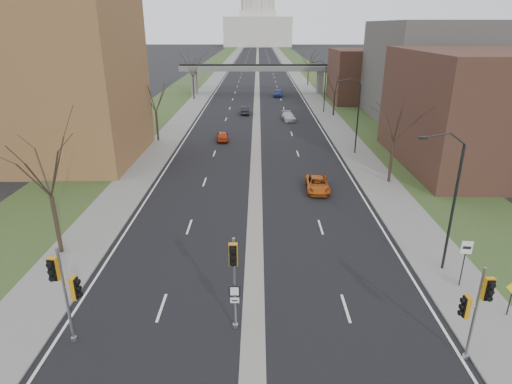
{
  "coord_description": "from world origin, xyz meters",
  "views": [
    {
      "loc": [
        0.22,
        -17.29,
        14.31
      ],
      "look_at": [
        0.1,
        8.36,
        4.3
      ],
      "focal_mm": 30.0,
      "sensor_mm": 36.0,
      "label": 1
    }
  ],
  "objects_px": {
    "signal_pole_right": "(476,303)",
    "car_left_near": "(223,136)",
    "warning_sign": "(512,292)",
    "signal_pole_left": "(65,284)",
    "speed_limit_sign": "(465,255)",
    "car_right_mid": "(288,116)",
    "signal_pole_median": "(234,270)",
    "car_right_near": "(317,184)",
    "car_right_far": "(278,93)",
    "car_left_far": "(245,110)"
  },
  "relations": [
    {
      "from": "warning_sign",
      "to": "car_right_far",
      "type": "distance_m",
      "value": 75.26
    },
    {
      "from": "signal_pole_left",
      "to": "signal_pole_right",
      "type": "height_order",
      "value": "signal_pole_left"
    },
    {
      "from": "car_right_mid",
      "to": "signal_pole_median",
      "type": "bearing_deg",
      "value": -103.35
    },
    {
      "from": "signal_pole_right",
      "to": "warning_sign",
      "type": "bearing_deg",
      "value": 37.82
    },
    {
      "from": "car_left_near",
      "to": "speed_limit_sign",
      "type": "bearing_deg",
      "value": 110.79
    },
    {
      "from": "car_left_near",
      "to": "car_right_near",
      "type": "height_order",
      "value": "car_left_near"
    },
    {
      "from": "signal_pole_right",
      "to": "speed_limit_sign",
      "type": "xyz_separation_m",
      "value": [
        2.41,
        5.99,
        -1.05
      ]
    },
    {
      "from": "car_right_mid",
      "to": "car_right_far",
      "type": "relative_size",
      "value": 0.98
    },
    {
      "from": "signal_pole_right",
      "to": "signal_pole_left",
      "type": "bearing_deg",
      "value": 173.28
    },
    {
      "from": "warning_sign",
      "to": "car_left_far",
      "type": "bearing_deg",
      "value": 99.57
    },
    {
      "from": "signal_pole_left",
      "to": "speed_limit_sign",
      "type": "xyz_separation_m",
      "value": [
        20.6,
        4.9,
        -1.23
      ]
    },
    {
      "from": "signal_pole_right",
      "to": "car_left_near",
      "type": "relative_size",
      "value": 1.27
    },
    {
      "from": "car_right_near",
      "to": "car_right_mid",
      "type": "xyz_separation_m",
      "value": [
        -0.6,
        31.46,
        0.01
      ]
    },
    {
      "from": "speed_limit_sign",
      "to": "car_right_far",
      "type": "relative_size",
      "value": 0.64
    },
    {
      "from": "car_right_near",
      "to": "signal_pole_right",
      "type": "bearing_deg",
      "value": -77.84
    },
    {
      "from": "signal_pole_left",
      "to": "speed_limit_sign",
      "type": "bearing_deg",
      "value": 19.27
    },
    {
      "from": "signal_pole_median",
      "to": "warning_sign",
      "type": "distance_m",
      "value": 14.43
    },
    {
      "from": "car_left_far",
      "to": "speed_limit_sign",
      "type": "bearing_deg",
      "value": 103.9
    },
    {
      "from": "signal_pole_median",
      "to": "warning_sign",
      "type": "bearing_deg",
      "value": 4.37
    },
    {
      "from": "signal_pole_median",
      "to": "car_right_mid",
      "type": "relative_size",
      "value": 1.15
    },
    {
      "from": "signal_pole_left",
      "to": "signal_pole_right",
      "type": "bearing_deg",
      "value": 2.45
    },
    {
      "from": "car_left_near",
      "to": "car_right_near",
      "type": "relative_size",
      "value": 0.84
    },
    {
      "from": "signal_pole_right",
      "to": "car_right_near",
      "type": "relative_size",
      "value": 1.07
    },
    {
      "from": "warning_sign",
      "to": "car_right_near",
      "type": "bearing_deg",
      "value": 106.45
    },
    {
      "from": "signal_pole_median",
      "to": "car_right_mid",
      "type": "distance_m",
      "value": 51.52
    },
    {
      "from": "signal_pole_right",
      "to": "car_right_far",
      "type": "xyz_separation_m",
      "value": [
        -5.07,
        77.97,
        -2.38
      ]
    },
    {
      "from": "warning_sign",
      "to": "car_left_near",
      "type": "relative_size",
      "value": 0.57
    },
    {
      "from": "car_left_far",
      "to": "car_right_mid",
      "type": "bearing_deg",
      "value": 142.19
    },
    {
      "from": "car_right_near",
      "to": "car_right_far",
      "type": "distance_m",
      "value": 56.33
    },
    {
      "from": "signal_pole_right",
      "to": "car_right_near",
      "type": "height_order",
      "value": "signal_pole_right"
    },
    {
      "from": "speed_limit_sign",
      "to": "car_left_near",
      "type": "distance_m",
      "value": 37.95
    },
    {
      "from": "signal_pole_right",
      "to": "signal_pole_median",
      "type": "bearing_deg",
      "value": 165.85
    },
    {
      "from": "speed_limit_sign",
      "to": "car_left_far",
      "type": "relative_size",
      "value": 0.73
    },
    {
      "from": "speed_limit_sign",
      "to": "car_right_mid",
      "type": "bearing_deg",
      "value": 104.95
    },
    {
      "from": "signal_pole_median",
      "to": "car_right_far",
      "type": "distance_m",
      "value": 76.2
    },
    {
      "from": "car_left_far",
      "to": "car_right_mid",
      "type": "xyz_separation_m",
      "value": [
        7.14,
        -5.32,
        -0.01
      ]
    },
    {
      "from": "car_left_near",
      "to": "car_left_far",
      "type": "bearing_deg",
      "value": -102.76
    },
    {
      "from": "signal_pole_left",
      "to": "warning_sign",
      "type": "bearing_deg",
      "value": 11.45
    },
    {
      "from": "car_right_far",
      "to": "speed_limit_sign",
      "type": "bearing_deg",
      "value": -78.96
    },
    {
      "from": "warning_sign",
      "to": "car_right_near",
      "type": "xyz_separation_m",
      "value": [
        -7.59,
        18.43,
        -0.89
      ]
    },
    {
      "from": "car_right_far",
      "to": "car_left_near",
      "type": "bearing_deg",
      "value": -98.34
    },
    {
      "from": "signal_pole_median",
      "to": "car_right_near",
      "type": "bearing_deg",
      "value": 70.86
    },
    {
      "from": "signal_pole_right",
      "to": "warning_sign",
      "type": "height_order",
      "value": "signal_pole_right"
    },
    {
      "from": "warning_sign",
      "to": "signal_pole_right",
      "type": "bearing_deg",
      "value": -144.84
    },
    {
      "from": "speed_limit_sign",
      "to": "car_right_mid",
      "type": "distance_m",
      "value": 47.64
    },
    {
      "from": "warning_sign",
      "to": "car_left_near",
      "type": "height_order",
      "value": "warning_sign"
    },
    {
      "from": "signal_pole_right",
      "to": "car_left_far",
      "type": "distance_m",
      "value": 59.63
    },
    {
      "from": "signal_pole_median",
      "to": "car_left_far",
      "type": "relative_size",
      "value": 1.28
    },
    {
      "from": "car_right_near",
      "to": "car_left_near",
      "type": "bearing_deg",
      "value": 120.88
    },
    {
      "from": "signal_pole_right",
      "to": "car_left_near",
      "type": "bearing_deg",
      "value": 106.09
    }
  ]
}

